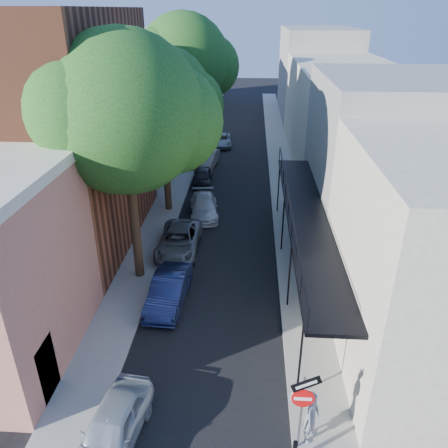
# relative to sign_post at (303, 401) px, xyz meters

# --- Properties ---
(road_surface) EXTENTS (6.00, 64.00, 0.01)m
(road_surface) POSITION_rel_sign_post_xyz_m (-3.16, 29.03, -2.03)
(road_surface) COLOR black
(road_surface) RESTS_ON ground
(sidewalk_left) EXTENTS (2.00, 64.00, 0.12)m
(sidewalk_left) POSITION_rel_sign_post_xyz_m (-7.16, 29.03, -1.98)
(sidewalk_left) COLOR gray
(sidewalk_left) RESTS_ON ground
(sidewalk_right) EXTENTS (2.00, 64.00, 0.12)m
(sidewalk_right) POSITION_rel_sign_post_xyz_m (0.84, 29.03, -1.98)
(sidewalk_right) COLOR gray
(sidewalk_right) RESTS_ON ground
(buildings_left) EXTENTS (10.10, 59.10, 12.00)m
(buildings_left) POSITION_rel_sign_post_xyz_m (-12.46, 27.79, 2.90)
(buildings_left) COLOR #B7665D
(buildings_left) RESTS_ON ground
(buildings_right) EXTENTS (9.80, 55.00, 10.00)m
(buildings_right) POSITION_rel_sign_post_xyz_m (5.83, 28.51, 2.39)
(buildings_right) COLOR beige
(buildings_right) RESTS_ON ground
(sign_post) EXTENTS (0.89, 0.17, 2.99)m
(sign_post) POSITION_rel_sign_post_xyz_m (0.00, 0.00, 0.00)
(sign_post) COLOR #595B60
(sign_post) RESTS_ON ground
(oak_near) EXTENTS (7.48, 6.80, 11.42)m
(oak_near) POSITION_rel_sign_post_xyz_m (-6.53, 9.29, 5.84)
(oak_near) COLOR #312213
(oak_near) RESTS_ON ground
(oak_mid) EXTENTS (6.60, 6.00, 10.20)m
(oak_mid) POSITION_rel_sign_post_xyz_m (-6.58, 17.26, 5.02)
(oak_mid) COLOR #312213
(oak_mid) RESTS_ON ground
(oak_far) EXTENTS (7.70, 7.00, 11.90)m
(oak_far) POSITION_rel_sign_post_xyz_m (-6.51, 26.30, 6.22)
(oak_far) COLOR #312213
(oak_far) RESTS_ON ground
(parked_car_a) EXTENTS (2.02, 4.00, 1.31)m
(parked_car_a) POSITION_rel_sign_post_xyz_m (-5.56, -0.13, -1.38)
(parked_car_a) COLOR #979FA7
(parked_car_a) RESTS_ON ground
(parked_car_b) EXTENTS (1.64, 4.13, 1.34)m
(parked_car_b) POSITION_rel_sign_post_xyz_m (-5.13, 7.01, -1.37)
(parked_car_b) COLOR #151D43
(parked_car_b) RESTS_ON ground
(parked_car_c) EXTENTS (2.17, 4.67, 1.30)m
(parked_car_c) POSITION_rel_sign_post_xyz_m (-5.42, 11.67, -1.39)
(parked_car_c) COLOR slate
(parked_car_c) RESTS_ON ground
(parked_car_d) EXTENTS (2.23, 4.33, 1.20)m
(parked_car_d) POSITION_rel_sign_post_xyz_m (-4.56, 16.37, -1.44)
(parked_car_d) COLOR silver
(parked_car_d) RESTS_ON ground
(parked_car_e) EXTENTS (1.60, 3.52, 1.17)m
(parked_car_e) POSITION_rel_sign_post_xyz_m (-5.23, 21.86, -1.45)
(parked_car_e) COLOR black
(parked_car_e) RESTS_ON ground
(parked_car_f) EXTENTS (1.86, 4.13, 1.31)m
(parked_car_f) POSITION_rel_sign_post_xyz_m (-5.29, 25.96, -1.38)
(parked_car_f) COLOR gray
(parked_car_f) RESTS_ON ground
(parked_car_g) EXTENTS (2.17, 4.13, 1.11)m
(parked_car_g) POSITION_rel_sign_post_xyz_m (-4.56, 32.31, -1.48)
(parked_car_g) COLOR gray
(parked_car_g) RESTS_ON ground
(pedestrian) EXTENTS (0.68, 0.80, 1.85)m
(pedestrian) POSITION_rel_sign_post_xyz_m (0.36, 0.35, -0.99)
(pedestrian) COLOR gray
(pedestrian) RESTS_ON sidewalk_right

